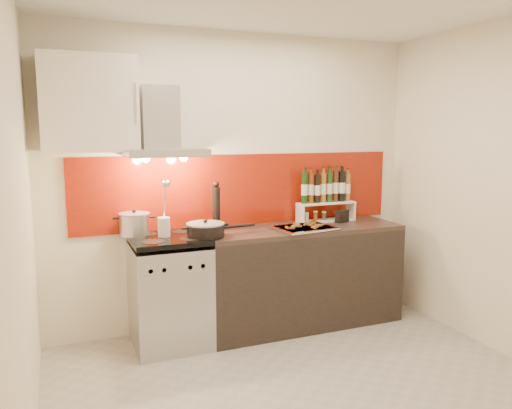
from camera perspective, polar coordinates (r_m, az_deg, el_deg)
name	(u,v)px	position (r m, az deg, el deg)	size (l,w,h in m)	color
floor	(308,391)	(3.64, 5.99, -20.41)	(3.40, 3.40, 0.00)	#9E9991
back_wall	(237,181)	(4.49, -2.15, 2.69)	(3.40, 0.02, 2.60)	silver
left_wall	(19,220)	(2.84, -25.44, -1.57)	(0.02, 2.80, 2.60)	silver
right_wall	(507,190)	(4.29, 26.80, 1.49)	(0.02, 2.80, 2.60)	silver
backsplash	(243,190)	(4.50, -1.50, 1.69)	(3.00, 0.02, 0.64)	maroon
range_stove	(170,293)	(4.19, -9.81, -9.89)	(0.60, 0.60, 0.91)	#B7B7BA
counter	(301,275)	(4.58, 5.16, -8.08)	(1.80, 0.60, 0.90)	black
range_hood	(162,132)	(4.12, -10.70, 8.19)	(0.62, 0.50, 0.61)	#B7B7BA
upper_cabinet	(89,104)	(4.04, -18.55, 10.84)	(0.70, 0.35, 0.72)	silver
stock_pot	(134,224)	(4.16, -13.72, -2.17)	(0.25, 0.25, 0.21)	#B7B7BA
saute_pan	(206,229)	(4.03, -5.71, -2.85)	(0.60, 0.31, 0.14)	black
utensil_jar	(164,221)	(4.04, -10.45, -1.83)	(0.10, 0.15, 0.47)	silver
pepper_mill	(216,207)	(4.26, -4.56, -0.28)	(0.07, 0.07, 0.43)	black
step_shelf	(326,196)	(4.73, 7.99, 0.95)	(0.57, 0.15, 0.47)	white
caddy_box	(342,216)	(4.72, 9.81, -1.31)	(0.13, 0.06, 0.11)	black
baking_tray	(304,228)	(4.36, 5.51, -2.63)	(0.54, 0.44, 0.03)	silver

